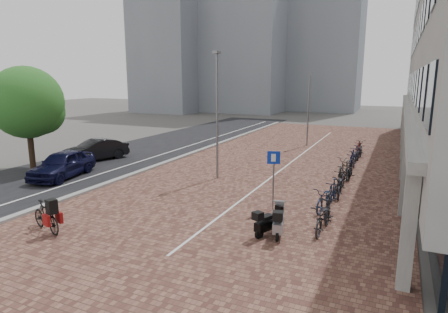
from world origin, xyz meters
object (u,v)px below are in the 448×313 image
scooter_mid (269,222)px  hero_bike (46,216)px  car_navy (62,164)px  car_dark (96,150)px  scooter_front (278,220)px  parking_sign (273,171)px

scooter_mid → hero_bike: bearing=-133.3°
car_navy → car_dark: size_ratio=1.03×
car_navy → car_dark: (-1.58, 4.25, -0.04)m
scooter_front → parking_sign: size_ratio=0.64×
car_dark → hero_bike: (7.09, -10.12, -0.12)m
hero_bike → scooter_mid: hero_bike is taller
car_dark → scooter_mid: bearing=-6.6°
scooter_front → parking_sign: (-0.96, 2.39, 1.14)m
car_navy → scooter_mid: car_navy is taller
scooter_mid → car_navy: bearing=-168.0°
car_dark → parking_sign: parking_sign is taller
car_navy → scooter_front: 13.45m
scooter_front → car_navy: bearing=154.7°
car_dark → parking_sign: 14.57m
car_navy → hero_bike: size_ratio=2.28×
car_navy → scooter_front: size_ratio=2.76×
car_navy → car_dark: car_navy is taller
car_dark → hero_bike: bearing=-35.4°
scooter_mid → parking_sign: (-0.67, 2.52, 1.20)m
car_navy → hero_bike: bearing=-58.3°
hero_bike → parking_sign: size_ratio=0.77×
car_navy → car_dark: 4.54m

